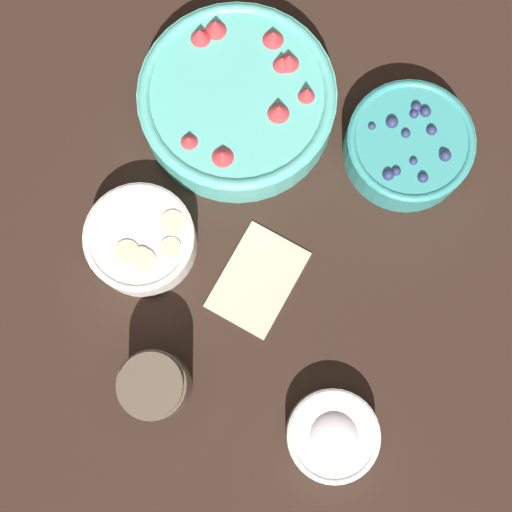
{
  "coord_description": "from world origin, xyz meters",
  "views": [
    {
      "loc": [
        0.21,
        0.06,
        0.92
      ],
      "look_at": [
        0.06,
        -0.0,
        0.04
      ],
      "focal_mm": 50.0,
      "sensor_mm": 36.0,
      "label": 1
    }
  ],
  "objects_px": {
    "bowl_blueberries": "(409,145)",
    "bowl_cream": "(333,436)",
    "bowl_strawberries": "(238,100)",
    "bowl_bananas": "(141,240)",
    "jar_chocolate": "(156,385)"
  },
  "relations": [
    {
      "from": "bowl_strawberries",
      "to": "jar_chocolate",
      "type": "bearing_deg",
      "value": 7.23
    },
    {
      "from": "jar_chocolate",
      "to": "bowl_cream",
      "type": "bearing_deg",
      "value": 96.33
    },
    {
      "from": "bowl_bananas",
      "to": "bowl_cream",
      "type": "relative_size",
      "value": 1.24
    },
    {
      "from": "bowl_blueberries",
      "to": "jar_chocolate",
      "type": "relative_size",
      "value": 1.82
    },
    {
      "from": "bowl_cream",
      "to": "bowl_blueberries",
      "type": "bearing_deg",
      "value": -173.88
    },
    {
      "from": "bowl_blueberries",
      "to": "bowl_bananas",
      "type": "bearing_deg",
      "value": -47.88
    },
    {
      "from": "bowl_blueberries",
      "to": "bowl_bananas",
      "type": "height_order",
      "value": "bowl_blueberries"
    },
    {
      "from": "bowl_strawberries",
      "to": "bowl_cream",
      "type": "relative_size",
      "value": 2.28
    },
    {
      "from": "bowl_cream",
      "to": "bowl_strawberries",
      "type": "bearing_deg",
      "value": -142.57
    },
    {
      "from": "jar_chocolate",
      "to": "bowl_bananas",
      "type": "bearing_deg",
      "value": -150.07
    },
    {
      "from": "bowl_blueberries",
      "to": "bowl_cream",
      "type": "distance_m",
      "value": 0.38
    },
    {
      "from": "bowl_strawberries",
      "to": "bowl_blueberries",
      "type": "height_order",
      "value": "bowl_strawberries"
    },
    {
      "from": "bowl_cream",
      "to": "jar_chocolate",
      "type": "height_order",
      "value": "jar_chocolate"
    },
    {
      "from": "bowl_bananas",
      "to": "jar_chocolate",
      "type": "distance_m",
      "value": 0.18
    },
    {
      "from": "bowl_strawberries",
      "to": "bowl_bananas",
      "type": "relative_size",
      "value": 1.85
    }
  ]
}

